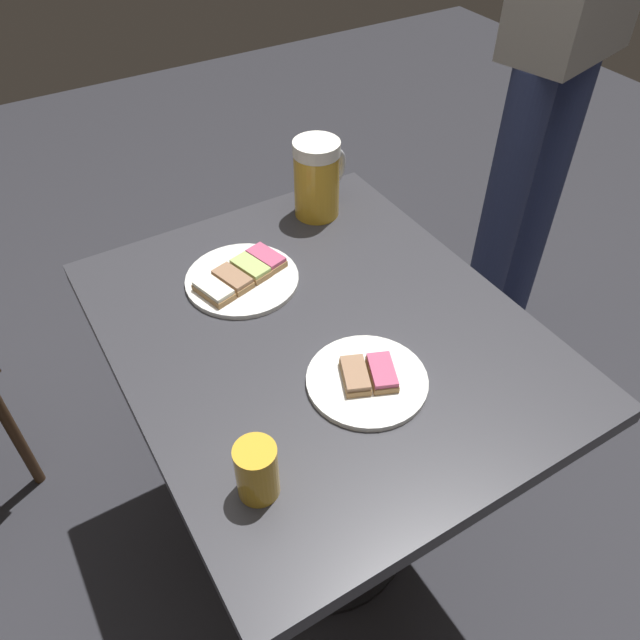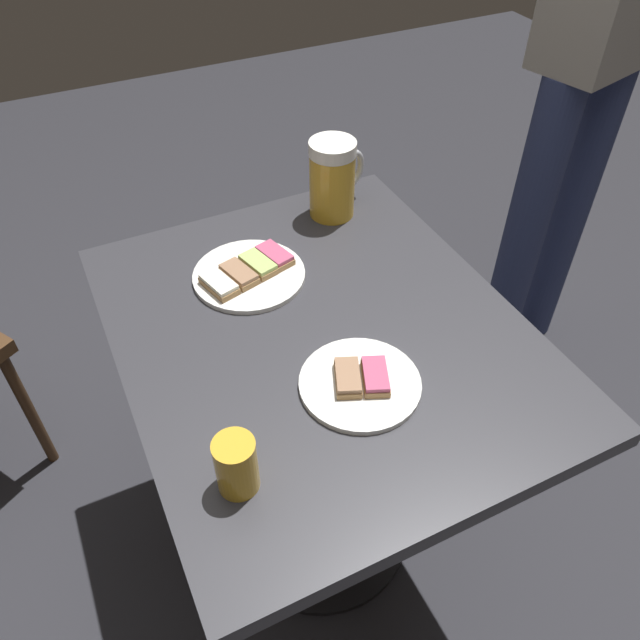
# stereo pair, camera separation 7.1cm
# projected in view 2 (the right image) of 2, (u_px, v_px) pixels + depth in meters

# --- Properties ---
(ground_plane) EXTENTS (6.00, 6.00, 0.00)m
(ground_plane) POSITION_uv_depth(u_px,v_px,m) (320.00, 527.00, 1.59)
(ground_plane) COLOR #28282D
(cafe_table) EXTENTS (0.69, 0.83, 0.71)m
(cafe_table) POSITION_uv_depth(u_px,v_px,m) (320.00, 384.00, 1.20)
(cafe_table) COLOR black
(cafe_table) RESTS_ON ground_plane
(plate_near) EXTENTS (0.22, 0.22, 0.03)m
(plate_near) POSITION_uv_depth(u_px,v_px,m) (249.00, 273.00, 1.19)
(plate_near) COLOR white
(plate_near) RESTS_ON cafe_table
(plate_far) EXTENTS (0.20, 0.20, 0.03)m
(plate_far) POSITION_uv_depth(u_px,v_px,m) (361.00, 382.00, 0.99)
(plate_far) COLOR white
(plate_far) RESTS_ON cafe_table
(beer_mug) EXTENTS (0.15, 0.10, 0.17)m
(beer_mug) POSITION_uv_depth(u_px,v_px,m) (333.00, 178.00, 1.30)
(beer_mug) COLOR gold
(beer_mug) RESTS_ON cafe_table
(beer_glass_small) EXTENTS (0.06, 0.06, 0.09)m
(beer_glass_small) POSITION_uv_depth(u_px,v_px,m) (236.00, 465.00, 0.84)
(beer_glass_small) COLOR gold
(beer_glass_small) RESTS_ON cafe_table
(patron_standing) EXTENTS (0.35, 0.25, 1.66)m
(patron_standing) POSITION_uv_depth(u_px,v_px,m) (603.00, 40.00, 1.41)
(patron_standing) COLOR navy
(patron_standing) RESTS_ON ground_plane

